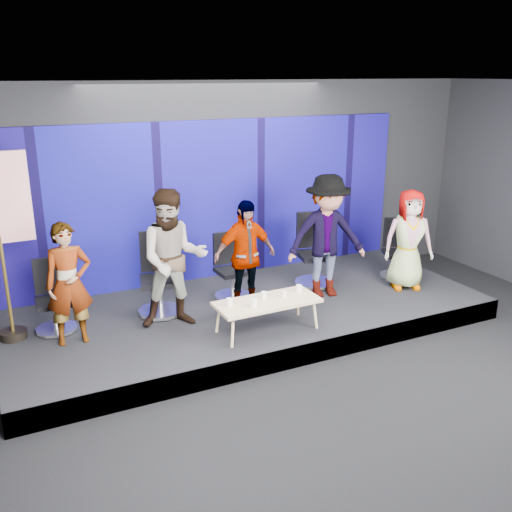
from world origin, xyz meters
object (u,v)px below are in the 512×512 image
object	(u,v)px
mug_b	(254,303)
flag_stand	(11,237)
chair_b	(159,287)
chair_c	(231,277)
chair_d	(314,261)
panelist_d	(327,236)
panelist_c	(245,256)
coffee_table	(267,303)
panelist_e	(408,240)
chair_a	(54,308)
chair_e	(397,258)
mug_c	(264,295)
panelist_a	(69,284)
mug_e	(299,288)
mug_a	(229,302)
panelist_b	(173,259)
mug_d	(284,294)

from	to	relation	value
mug_b	flag_stand	xyz separation A→B (m)	(-2.71, 1.34, 0.87)
chair_b	chair_c	size ratio (longest dim) A/B	1.16
chair_d	panelist_d	distance (m)	0.76
panelist_c	coffee_table	bearing A→B (deg)	-95.50
chair_d	panelist_e	world-z (taller)	panelist_e
chair_b	panelist_c	bearing A→B (deg)	-6.30
chair_b	coffee_table	distance (m)	1.65
chair_a	chair_e	size ratio (longest dim) A/B	0.99
mug_c	panelist_e	bearing A→B (deg)	8.13
chair_e	mug_c	world-z (taller)	chair_e
panelist_a	panelist_c	distance (m)	2.44
chair_a	flag_stand	xyz separation A→B (m)	(-0.41, -0.04, 1.04)
mug_c	mug_e	size ratio (longest dim) A/B	1.00
coffee_table	mug_c	distance (m)	0.12
panelist_a	panelist_c	world-z (taller)	panelist_c
mug_a	chair_d	bearing A→B (deg)	30.84
mug_e	mug_c	bearing A→B (deg)	-178.26
panelist_e	mug_e	bearing A→B (deg)	-147.70
chair_b	chair_c	world-z (taller)	chair_b
chair_b	panelist_e	bearing A→B (deg)	2.31
chair_a	chair_b	distance (m)	1.45
panelist_b	chair_a	bearing A→B (deg)	173.58
flag_stand	mug_c	bearing A→B (deg)	-23.04
coffee_table	mug_a	size ratio (longest dim) A/B	13.96
mug_d	mug_e	bearing A→B (deg)	19.96
mug_e	chair_e	bearing A→B (deg)	19.37
chair_b	mug_d	size ratio (longest dim) A/B	13.26
panelist_e	chair_d	bearing A→B (deg)	170.69
panelist_b	mug_c	size ratio (longest dim) A/B	20.05
panelist_a	flag_stand	world-z (taller)	flag_stand
mug_d	coffee_table	bearing A→B (deg)	179.30
panelist_c	chair_d	xyz separation A→B (m)	(1.44, 0.45, -0.43)
chair_e	mug_d	xyz separation A→B (m)	(-2.68, -0.94, 0.15)
panelist_d	coffee_table	world-z (taller)	panelist_d
panelist_d	panelist_e	bearing A→B (deg)	0.82
panelist_e	mug_e	size ratio (longest dim) A/B	16.93
chair_e	panelist_e	bearing A→B (deg)	-89.45
mug_b	mug_d	xyz separation A→B (m)	(0.51, 0.11, -0.01)
mug_b	mug_d	bearing A→B (deg)	12.61
chair_d	panelist_e	size ratio (longest dim) A/B	0.73
panelist_c	panelist_e	distance (m)	2.72
panelist_d	mug_b	bearing A→B (deg)	-139.61
chair_d	coffee_table	bearing A→B (deg)	-127.44
chair_b	panelist_c	world-z (taller)	panelist_c
panelist_e	coffee_table	world-z (taller)	panelist_e
panelist_e	mug_a	distance (m)	3.31
panelist_a	chair_c	distance (m)	2.53
chair_d	mug_d	xyz separation A→B (m)	(-1.24, -1.26, 0.09)
chair_b	panelist_d	xyz separation A→B (m)	(2.50, -0.47, 0.56)
panelist_d	chair_e	world-z (taller)	panelist_d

